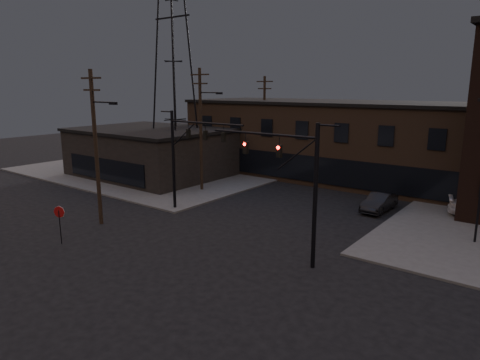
# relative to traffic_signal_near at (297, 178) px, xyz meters

# --- Properties ---
(ground) EXTENTS (140.00, 140.00, 0.00)m
(ground) POSITION_rel_traffic_signal_near_xyz_m (-5.36, -4.50, -4.93)
(ground) COLOR black
(ground) RESTS_ON ground
(sidewalk_nw) EXTENTS (30.00, 30.00, 0.15)m
(sidewalk_nw) POSITION_rel_traffic_signal_near_xyz_m (-27.36, 17.50, -4.86)
(sidewalk_nw) COLOR #474744
(sidewalk_nw) RESTS_ON ground
(building_row) EXTENTS (40.00, 12.00, 8.00)m
(building_row) POSITION_rel_traffic_signal_near_xyz_m (-5.36, 23.50, -0.93)
(building_row) COLOR #4B3627
(building_row) RESTS_ON ground
(building_left) EXTENTS (16.00, 12.00, 5.00)m
(building_left) POSITION_rel_traffic_signal_near_xyz_m (-25.36, 11.50, -2.43)
(building_left) COLOR black
(building_left) RESTS_ON ground
(traffic_signal_near) EXTENTS (7.12, 0.24, 8.00)m
(traffic_signal_near) POSITION_rel_traffic_signal_near_xyz_m (0.00, 0.00, 0.00)
(traffic_signal_near) COLOR black
(traffic_signal_near) RESTS_ON ground
(traffic_signal_far) EXTENTS (7.12, 0.24, 8.00)m
(traffic_signal_far) POSITION_rel_traffic_signal_near_xyz_m (-12.07, 3.50, 0.08)
(traffic_signal_far) COLOR black
(traffic_signal_far) RESTS_ON ground
(stop_sign) EXTENTS (0.72, 0.33, 2.48)m
(stop_sign) POSITION_rel_traffic_signal_near_xyz_m (-13.36, -6.49, -3.09)
(stop_sign) COLOR black
(stop_sign) RESTS_ON ground
(utility_pole_near) EXTENTS (3.70, 0.28, 11.00)m
(utility_pole_near) POSITION_rel_traffic_signal_near_xyz_m (-14.79, -2.50, 0.94)
(utility_pole_near) COLOR black
(utility_pole_near) RESTS_ON ground
(utility_pole_mid) EXTENTS (3.70, 0.28, 11.50)m
(utility_pole_mid) POSITION_rel_traffic_signal_near_xyz_m (-15.79, 9.50, 1.19)
(utility_pole_mid) COLOR black
(utility_pole_mid) RESTS_ON ground
(utility_pole_far) EXTENTS (2.20, 0.28, 11.00)m
(utility_pole_far) POSITION_rel_traffic_signal_near_xyz_m (-16.86, 21.50, 0.85)
(utility_pole_far) COLOR black
(utility_pole_far) RESTS_ON ground
(transmission_tower) EXTENTS (7.00, 7.00, 25.00)m
(transmission_tower) POSITION_rel_traffic_signal_near_xyz_m (-23.36, 13.50, 7.57)
(transmission_tower) COLOR black
(transmission_tower) RESTS_ON ground
(car_crossing) EXTENTS (1.70, 4.47, 1.46)m
(car_crossing) POSITION_rel_traffic_signal_near_xyz_m (0.14, 13.09, -4.20)
(car_crossing) COLOR black
(car_crossing) RESTS_ON ground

